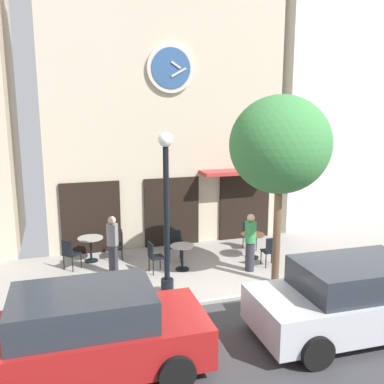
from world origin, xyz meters
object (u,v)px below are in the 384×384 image
object	(u,v)px
parked_car_red	(84,334)
cafe_table_rightmost	(91,244)
street_tree	(280,145)
cafe_chair_mid_row	(70,252)
cafe_table_near_door	(253,241)
cafe_chair_curbside	(119,242)
cafe_chair_outer	(175,243)
parked_car_silver	(355,298)
street_lamp	(166,214)
cafe_table_center_left	(182,253)
pedestrian_green	(250,242)
cafe_chair_near_tree	(249,233)
cafe_chair_corner	(270,249)
cafe_chair_under_awning	(154,255)
pedestrian_grey	(113,245)

from	to	relation	value
parked_car_red	cafe_table_rightmost	bearing A→B (deg)	84.55
street_tree	cafe_chair_mid_row	world-z (taller)	street_tree
cafe_table_near_door	cafe_table_rightmost	bearing A→B (deg)	165.89
cafe_chair_curbside	cafe_chair_outer	bearing A→B (deg)	-19.57
cafe_chair_outer	parked_car_silver	size ratio (longest dim) A/B	0.21
street_lamp	parked_car_red	distance (m)	3.79
cafe_table_center_left	pedestrian_green	distance (m)	1.96
parked_car_red	street_lamp	bearing A→B (deg)	51.98
cafe_chair_mid_row	parked_car_red	world-z (taller)	parked_car_red
street_lamp	pedestrian_green	bearing A→B (deg)	15.30
cafe_chair_near_tree	pedestrian_green	world-z (taller)	pedestrian_green
cafe_chair_near_tree	parked_car_red	size ratio (longest dim) A/B	0.21
cafe_chair_corner	parked_car_red	bearing A→B (deg)	-146.67
parked_car_silver	cafe_chair_mid_row	bearing A→B (deg)	135.72
cafe_chair_corner	cafe_chair_outer	bearing A→B (deg)	150.74
cafe_table_near_door	pedestrian_green	xyz separation A→B (m)	(-0.52, -0.93, 0.31)
street_lamp	pedestrian_green	world-z (taller)	street_lamp
cafe_table_center_left	cafe_chair_under_awning	xyz separation A→B (m)	(-0.82, 0.02, 0.02)
parked_car_silver	cafe_chair_near_tree	bearing A→B (deg)	88.08
cafe_chair_curbside	pedestrian_green	xyz separation A→B (m)	(3.43, -2.08, 0.33)
cafe_chair_under_awning	cafe_chair_mid_row	distance (m)	2.43
cafe_chair_near_tree	cafe_table_rightmost	bearing A→B (deg)	175.76
cafe_table_rightmost	cafe_table_center_left	distance (m)	2.86
cafe_table_rightmost	cafe_chair_near_tree	xyz separation A→B (m)	(5.05, -0.37, -0.01)
cafe_table_rightmost	parked_car_red	distance (m)	5.68
street_lamp	cafe_chair_near_tree	size ratio (longest dim) A/B	4.49
cafe_table_center_left	cafe_chair_curbside	size ratio (longest dim) A/B	0.81
cafe_chair_corner	parked_car_silver	xyz separation A→B (m)	(-0.10, -3.85, 0.23)
cafe_table_rightmost	cafe_chair_curbside	distance (m)	0.84
street_lamp	cafe_chair_under_awning	size ratio (longest dim) A/B	4.49
cafe_table_rightmost	parked_car_silver	world-z (taller)	parked_car_silver
street_tree	parked_car_red	distance (m)	6.41
cafe_chair_corner	cafe_chair_mid_row	size ratio (longest dim) A/B	1.00
pedestrian_grey	parked_car_silver	distance (m)	6.38
parked_car_red	parked_car_silver	xyz separation A→B (m)	(5.40, -0.24, 0.00)
cafe_chair_outer	cafe_chair_mid_row	distance (m)	3.08
cafe_table_rightmost	cafe_chair_curbside	world-z (taller)	cafe_chair_curbside
cafe_chair_mid_row	pedestrian_green	world-z (taller)	pedestrian_green
cafe_chair_mid_row	pedestrian_grey	xyz separation A→B (m)	(1.14, -0.68, 0.33)
cafe_chair_mid_row	cafe_chair_near_tree	bearing A→B (deg)	1.56
street_tree	cafe_table_near_door	world-z (taller)	street_tree
cafe_table_rightmost	parked_car_red	world-z (taller)	parked_car_red
cafe_table_near_door	parked_car_red	world-z (taller)	parked_car_red
street_tree	cafe_chair_outer	bearing A→B (deg)	130.71
parked_car_red	pedestrian_green	bearing A→B (deg)	36.23
cafe_table_rightmost	cafe_chair_outer	distance (m)	2.53
parked_car_red	street_tree	bearing A→B (deg)	26.73
cafe_chair_outer	cafe_chair_mid_row	bearing A→B (deg)	178.20
cafe_table_center_left	parked_car_silver	xyz separation A→B (m)	(2.42, -4.40, 0.25)
cafe_chair_near_tree	cafe_chair_under_awning	bearing A→B (deg)	-162.37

